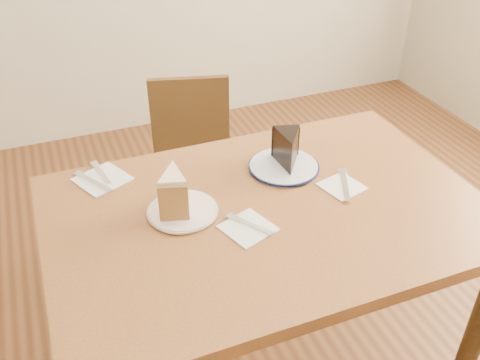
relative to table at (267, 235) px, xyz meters
name	(u,v)px	position (x,y,z in m)	size (l,w,h in m)	color
table	(267,235)	(0.00, 0.00, 0.00)	(1.20, 0.80, 0.75)	brown
chair_far	(193,167)	(0.00, 0.75, -0.22)	(0.47, 0.47, 0.78)	#3A2311
plate_cream	(183,211)	(-0.22, 0.06, 0.10)	(0.19, 0.19, 0.01)	white
plate_navy	(284,167)	(0.13, 0.17, 0.10)	(0.21, 0.21, 0.01)	white
carrot_cake	(174,191)	(-0.24, 0.08, 0.16)	(0.08, 0.11, 0.10)	beige
chocolate_cake	(288,152)	(0.14, 0.16, 0.16)	(0.08, 0.12, 0.10)	black
napkin_cream	(248,228)	(-0.08, -0.06, 0.10)	(0.12, 0.12, 0.00)	white
napkin_navy	(342,186)	(0.24, 0.01, 0.10)	(0.11, 0.11, 0.00)	white
napkin_spare	(102,179)	(-0.40, 0.31, 0.10)	(0.14, 0.14, 0.00)	white
fork_cream	(250,224)	(-0.08, -0.06, 0.10)	(0.01, 0.14, 0.00)	silver
knife_navy	(345,185)	(0.25, 0.01, 0.10)	(0.02, 0.17, 0.00)	silver
fork_spare	(101,173)	(-0.40, 0.34, 0.10)	(0.01, 0.14, 0.00)	silver
knife_spare	(93,182)	(-0.43, 0.30, 0.10)	(0.01, 0.16, 0.00)	silver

